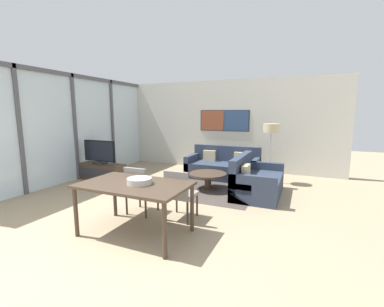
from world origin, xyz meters
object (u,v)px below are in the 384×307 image
object	(u,v)px
dining_chair_left	(140,187)
floor_lamp	(271,132)
television	(99,152)
dining_table	(134,188)
dining_chair_centre	(180,192)
sofa_main	(223,168)
sofa_side	(254,182)
tv_console	(101,171)
coffee_table	(208,177)
fruit_bowl	(139,181)

from	to	relation	value
dining_chair_left	floor_lamp	xyz separation A→B (m)	(1.84, 3.10, 0.83)
television	dining_table	world-z (taller)	television
television	dining_chair_centre	distance (m)	3.55
sofa_main	sofa_side	world-z (taller)	same
television	sofa_main	bearing A→B (deg)	27.19
dining_chair_left	floor_lamp	world-z (taller)	floor_lamp
tv_console	coffee_table	xyz separation A→B (m)	(3.00, 0.30, 0.08)
television	coffee_table	size ratio (longest dim) A/B	1.16
television	coffee_table	distance (m)	3.05
tv_console	dining_chair_centre	size ratio (longest dim) A/B	1.64
coffee_table	sofa_main	bearing A→B (deg)	90.00
tv_console	coffee_table	size ratio (longest dim) A/B	1.61
television	dining_chair_centre	size ratio (longest dim) A/B	1.19
sofa_main	coffee_table	size ratio (longest dim) A/B	2.21
tv_console	dining_table	size ratio (longest dim) A/B	0.89
sofa_main	floor_lamp	size ratio (longest dim) A/B	1.28
coffee_table	floor_lamp	distance (m)	2.02
television	sofa_side	bearing A→B (deg)	4.90
coffee_table	fruit_bowl	distance (m)	2.61
tv_console	floor_lamp	bearing A→B (deg)	19.40
sofa_main	dining_chair_left	bearing A→B (deg)	-100.53
sofa_side	coffee_table	distance (m)	1.07
fruit_bowl	dining_chair_left	bearing A→B (deg)	125.72
coffee_table	fruit_bowl	bearing A→B (deg)	-92.59
sofa_main	floor_lamp	bearing A→B (deg)	-2.04
coffee_table	dining_chair_centre	distance (m)	1.87
tv_console	fruit_bowl	size ratio (longest dim) A/B	3.97
television	floor_lamp	bearing A→B (deg)	19.39
sofa_side	dining_chair_centre	distance (m)	2.12
television	dining_chair_centre	bearing A→B (deg)	-26.10
tv_console	sofa_side	size ratio (longest dim) A/B	0.88
sofa_side	floor_lamp	distance (m)	1.56
sofa_main	fruit_bowl	xyz separation A→B (m)	(-0.12, -3.80, 0.54)
sofa_side	sofa_main	bearing A→B (deg)	41.97
tv_console	television	size ratio (longest dim) A/B	1.38
sofa_side	coffee_table	world-z (taller)	sofa_side
tv_console	dining_chair_centre	bearing A→B (deg)	-26.09
tv_console	television	distance (m)	0.53
sofa_main	coffee_table	xyz separation A→B (m)	(0.00, -1.25, 0.02)
dining_table	fruit_bowl	size ratio (longest dim) A/B	4.46
coffee_table	dining_table	world-z (taller)	dining_table
sofa_main	dining_chair_centre	world-z (taller)	dining_chair_centre
tv_console	coffee_table	distance (m)	3.02
television	sofa_side	world-z (taller)	television
fruit_bowl	dining_chair_centre	bearing A→B (deg)	67.14
television	dining_table	distance (m)	3.60
sofa_main	sofa_side	xyz separation A→B (m)	(1.07, -1.19, -0.00)
dining_table	dining_chair_centre	bearing A→B (deg)	61.58
dining_chair_centre	fruit_bowl	size ratio (longest dim) A/B	2.42
tv_console	television	xyz separation A→B (m)	(0.00, 0.00, 0.53)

